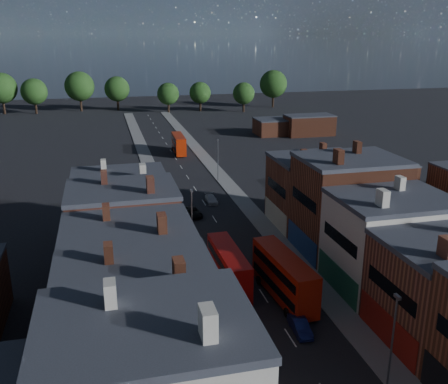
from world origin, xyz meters
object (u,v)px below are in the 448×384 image
car_1 (300,326)px  ped_3 (312,279)px  bus_1 (284,276)px  car_2 (193,212)px  ped_1 (210,344)px  bus_0 (229,267)px  car_3 (211,199)px  bus_2 (179,144)px

car_1 → ped_3: size_ratio=2.08×
bus_1 → car_2: bearing=95.1°
car_2 → ped_1: (-4.74, -34.63, 0.26)m
bus_0 → ped_3: 9.33m
car_3 → car_2: bearing=-126.5°
bus_0 → car_3: bus_0 is taller
car_3 → ped_1: 41.22m
bus_2 → car_2: 42.76m
bus_0 → car_2: bus_0 is taller
car_2 → bus_2: bearing=77.3°
bus_0 → car_3: size_ratio=2.52×
car_2 → ped_3: bearing=-77.9°
car_2 → car_3: size_ratio=1.14×
bus_2 → car_3: 36.92m
bus_2 → car_1: size_ratio=2.57×
bus_2 → car_3: size_ratio=2.44×
bus_2 → ped_3: bus_2 is taller
car_2 → car_3: 6.99m
bus_2 → ped_1: size_ratio=6.33×
car_1 → ped_1: bearing=-170.1°
car_1 → ped_1: ped_1 is taller
car_3 → ped_1: (-8.90, -40.25, 0.32)m
car_2 → ped_3: (8.74, -25.56, 0.41)m
car_1 → car_3: bearing=92.5°
bus_2 → car_1: 75.99m
bus_1 → ped_1: bearing=-146.8°
bus_2 → car_3: bus_2 is taller
ped_3 → bus_2: bearing=2.6°
bus_0 → bus_2: bus_0 is taller
car_2 → ped_1: 34.95m
bus_1 → car_2: bus_1 is taller
car_2 → car_1: bearing=-89.7°
bus_2 → ped_3: (4.28, -68.06, -1.28)m
car_1 → ped_1: 8.98m
car_1 → ped_3: ped_3 is taller
bus_0 → bus_2: size_ratio=1.03×
bus_1 → car_3: (-0.71, 32.66, -2.03)m
bus_0 → car_2: bearing=88.4°
bus_0 → bus_2: (4.65, 65.74, -0.08)m
bus_0 → car_2: (0.20, 23.25, -1.77)m
car_1 → car_2: bearing=99.6°
bus_1 → bus_2: 69.53m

